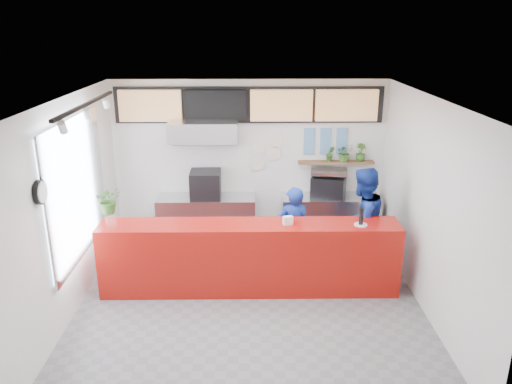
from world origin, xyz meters
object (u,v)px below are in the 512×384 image
(staff_right, at_px, (361,222))
(service_counter, at_px, (250,257))
(espresso_machine, at_px, (328,187))
(pepper_mill, at_px, (361,216))
(panini_oven, at_px, (206,184))
(staff_center, at_px, (293,231))

(staff_right, bearing_deg, service_counter, -19.96)
(espresso_machine, xyz_separation_m, pepper_mill, (0.20, -1.87, 0.15))
(espresso_machine, distance_m, staff_right, 1.34)
(service_counter, distance_m, panini_oven, 2.06)
(panini_oven, bearing_deg, pepper_mill, -38.12)
(service_counter, distance_m, pepper_mill, 1.78)
(pepper_mill, bearing_deg, espresso_machine, 96.04)
(staff_center, relative_size, staff_right, 0.83)
(staff_right, relative_size, pepper_mill, 7.16)
(service_counter, relative_size, espresso_machine, 7.53)
(panini_oven, height_order, staff_center, staff_center)
(panini_oven, bearing_deg, staff_center, -40.93)
(service_counter, relative_size, panini_oven, 8.26)
(service_counter, height_order, espresso_machine, espresso_machine)
(staff_right, bearing_deg, staff_center, -36.84)
(service_counter, distance_m, staff_right, 1.90)
(panini_oven, xyz_separation_m, staff_center, (1.50, -1.27, -0.39))
(espresso_machine, distance_m, pepper_mill, 1.88)
(staff_right, bearing_deg, panini_oven, -62.36)
(service_counter, height_order, panini_oven, panini_oven)
(panini_oven, relative_size, espresso_machine, 0.91)
(staff_right, distance_m, pepper_mill, 0.69)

